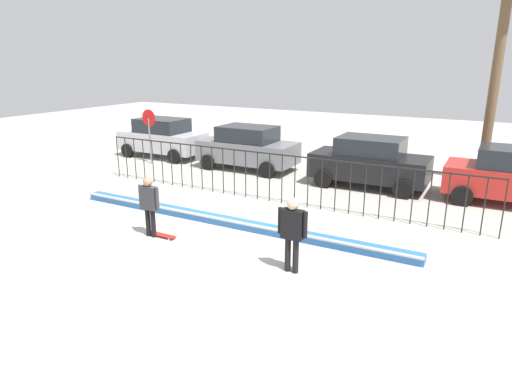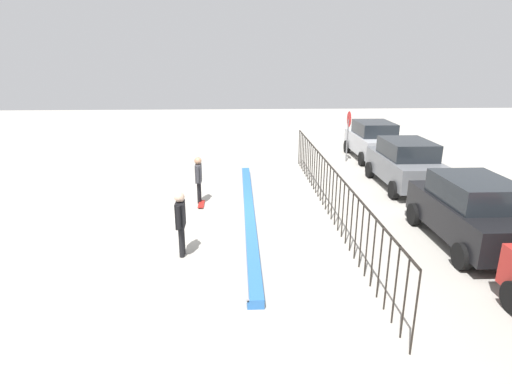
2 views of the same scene
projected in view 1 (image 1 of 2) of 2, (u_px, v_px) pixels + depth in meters
ground_plane at (210, 236)px, 12.30m from camera, size 60.00×60.00×0.00m
bowl_coping_ledge at (228, 221)px, 13.04m from camera, size 11.00×0.40×0.27m
perimeter_fence at (270, 171)px, 15.03m from camera, size 14.04×0.04×1.67m
skateboarder at (149, 201)px, 11.98m from camera, size 0.68×0.25×1.68m
skateboard at (163, 235)px, 12.17m from camera, size 0.80×0.20×0.07m
camera_operator at (292, 228)px, 9.92m from camera, size 0.71×0.27×1.76m
parked_car_silver at (163, 137)px, 22.04m from camera, size 4.30×2.12×1.90m
parked_car_gray at (248, 147)px, 19.52m from camera, size 4.30×2.12×1.90m
parked_car_black at (370, 162)px, 16.79m from camera, size 4.30×2.12×1.90m
stop_sign at (149, 129)px, 20.38m from camera, size 0.76×0.07×2.50m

